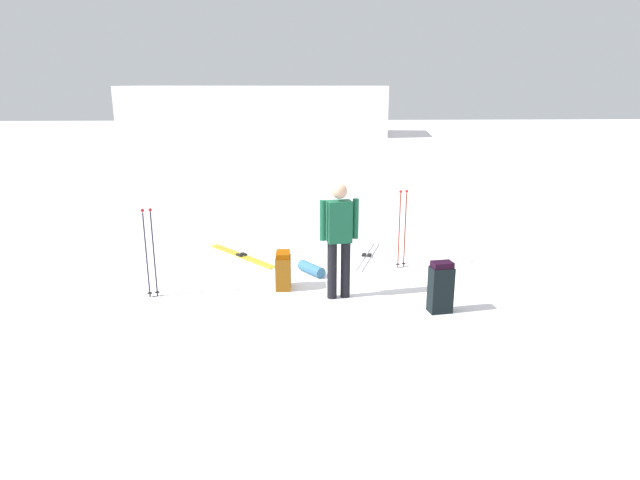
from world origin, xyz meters
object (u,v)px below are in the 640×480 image
(backpack_large_dark, at_px, (283,271))
(ski_pair_far, at_px, (242,256))
(ski_pair_near, at_px, (367,256))
(skier_standing, at_px, (339,235))
(backpack_bright, at_px, (441,287))
(ski_poles_planted_near, at_px, (402,225))
(ski_poles_planted_far, at_px, (150,249))
(sleeping_mat_rolled, at_px, (311,269))

(backpack_large_dark, bearing_deg, ski_pair_far, 115.86)
(ski_pair_near, bearing_deg, backpack_large_dark, -134.07)
(skier_standing, bearing_deg, backpack_large_dark, 153.42)
(ski_pair_far, distance_m, backpack_bright, 4.00)
(backpack_large_dark, bearing_deg, skier_standing, -26.58)
(ski_pair_far, relative_size, ski_poles_planted_near, 1.14)
(backpack_large_dark, relative_size, ski_poles_planted_far, 0.44)
(sleeping_mat_rolled, bearing_deg, ski_poles_planted_far, -159.27)
(backpack_large_dark, height_order, backpack_bright, backpack_bright)
(ski_pair_far, height_order, sleeping_mat_rolled, sleeping_mat_rolled)
(ski_poles_planted_far, relative_size, sleeping_mat_rolled, 2.43)
(backpack_bright, bearing_deg, ski_pair_near, 105.37)
(skier_standing, bearing_deg, ski_pair_far, 128.18)
(backpack_bright, bearing_deg, ski_poles_planted_far, 169.81)
(skier_standing, distance_m, ski_poles_planted_near, 1.78)
(ski_pair_far, relative_size, ski_poles_planted_far, 1.15)
(skier_standing, height_order, backpack_bright, skier_standing)
(ski_poles_planted_far, bearing_deg, skier_standing, -3.00)
(ski_pair_near, bearing_deg, backpack_bright, -74.63)
(backpack_large_dark, bearing_deg, sleeping_mat_rolled, 54.44)
(backpack_large_dark, bearing_deg, ski_pair_near, 45.93)
(ski_pair_far, xyz_separation_m, backpack_large_dark, (0.80, -1.65, 0.27))
(backpack_large_dark, distance_m, backpack_bright, 2.39)
(skier_standing, height_order, ski_poles_planted_far, skier_standing)
(ski_pair_near, xyz_separation_m, ski_pair_far, (-2.28, 0.12, -0.00))
(ski_pair_far, xyz_separation_m, backpack_bright, (2.97, -2.65, 0.34))
(ski_pair_near, xyz_separation_m, ski_poles_planted_near, (0.51, -0.62, 0.73))
(ski_pair_far, bearing_deg, ski_pair_near, -3.08)
(ski_poles_planted_near, bearing_deg, backpack_bright, -84.49)
(ski_pair_far, height_order, ski_poles_planted_near, ski_poles_planted_near)
(ski_pair_far, distance_m, sleeping_mat_rolled, 1.61)
(ski_pair_far, distance_m, backpack_large_dark, 1.85)
(ski_poles_planted_near, distance_m, ski_poles_planted_far, 4.08)
(ski_pair_far, distance_m, ski_poles_planted_near, 2.98)
(skier_standing, distance_m, backpack_bright, 1.59)
(ski_poles_planted_near, distance_m, sleeping_mat_rolled, 1.70)
(backpack_bright, bearing_deg, sleeping_mat_rolled, 136.64)
(sleeping_mat_rolled, bearing_deg, ski_pair_far, 140.69)
(ski_poles_planted_far, xyz_separation_m, sleeping_mat_rolled, (2.36, 0.89, -0.65))
(backpack_bright, xyz_separation_m, sleeping_mat_rolled, (-1.72, 1.63, -0.26))
(ski_pair_far, relative_size, sleeping_mat_rolled, 2.80)
(ski_pair_near, relative_size, backpack_bright, 2.37)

